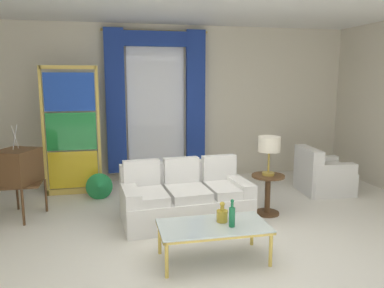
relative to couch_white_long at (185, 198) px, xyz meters
name	(u,v)px	position (x,y,z in m)	size (l,w,h in m)	color
ground_plane	(212,237)	(0.22, -0.69, -0.30)	(16.00, 16.00, 0.00)	silver
wall_rear	(172,103)	(0.22, 2.37, 1.20)	(8.00, 0.12, 3.00)	beige
ceiling_slab	(198,0)	(0.22, 0.11, 2.72)	(8.00, 7.60, 0.04)	white
curtained_window	(156,92)	(-0.12, 2.20, 1.44)	(2.00, 0.17, 2.70)	white
couch_white_long	(185,198)	(0.00, 0.00, 0.00)	(1.82, 1.04, 0.86)	white
coffee_table	(213,228)	(0.07, -1.29, 0.07)	(1.20, 0.63, 0.41)	silver
bottle_blue_decanter	(232,216)	(0.25, -1.38, 0.23)	(0.07, 0.07, 0.31)	#196B3D
bottle_crystal_tall	(222,215)	(0.19, -1.22, 0.18)	(0.13, 0.13, 0.23)	gold
vintage_tv	(17,168)	(-2.31, 0.58, 0.42)	(0.70, 0.74, 1.35)	brown
armchair_white	(321,176)	(2.61, 0.77, -0.02)	(0.89, 0.88, 0.80)	white
stained_glass_divider	(72,134)	(-1.65, 1.57, 0.75)	(0.95, 0.05, 2.20)	gold
peacock_figurine	(99,187)	(-1.22, 1.13, -0.08)	(0.44, 0.60, 0.50)	beige
round_side_table	(268,191)	(1.24, -0.06, 0.05)	(0.48, 0.48, 0.59)	brown
table_lamp_brass	(269,146)	(1.24, -0.06, 0.72)	(0.32, 0.32, 0.57)	#B29338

